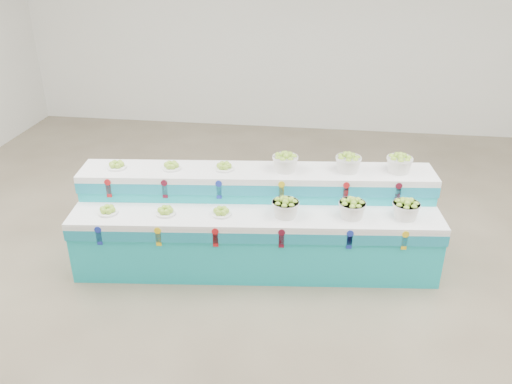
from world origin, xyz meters
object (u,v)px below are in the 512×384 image
display_stand (256,221)px  plate_upper_mid (171,165)px  basket_upper_right (399,163)px  basket_lower_left (285,207)px

display_stand → plate_upper_mid: 1.11m
basket_upper_right → display_stand: bearing=-164.8°
display_stand → basket_upper_right: 1.68m
plate_upper_mid → basket_upper_right: bearing=6.3°
display_stand → basket_lower_left: (0.33, -0.21, 0.31)m
plate_upper_mid → basket_upper_right: basket_upper_right is taller
basket_lower_left → plate_upper_mid: size_ratio=1.32×
basket_lower_left → basket_upper_right: basket_upper_right is taller
display_stand → basket_lower_left: size_ratio=13.99×
basket_upper_right → plate_upper_mid: bearing=-173.7°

